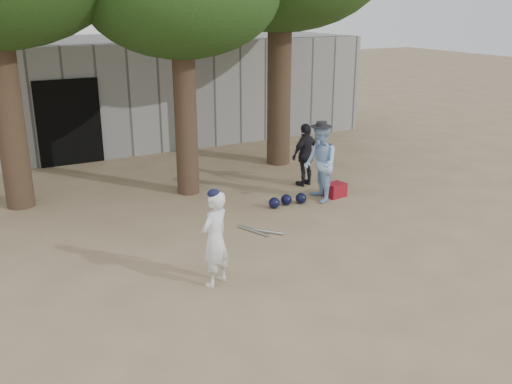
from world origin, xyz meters
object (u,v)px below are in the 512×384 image
spectator_dark (306,155)px  boy_player (215,239)px  spectator_blue (320,164)px  red_bag (335,190)px

spectator_dark → boy_player: bearing=27.0°
spectator_blue → red_bag: (0.46, 0.05, -0.67)m
spectator_blue → red_bag: bearing=109.2°
spectator_blue → red_bag: size_ratio=3.89×
spectator_blue → spectator_dark: spectator_blue is taller
boy_player → red_bag: boy_player is taller
spectator_dark → red_bag: (0.13, -1.01, -0.57)m
spectator_dark → red_bag: size_ratio=3.44×
boy_player → spectator_dark: 5.18m
spectator_blue → spectator_dark: bearing=176.0°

